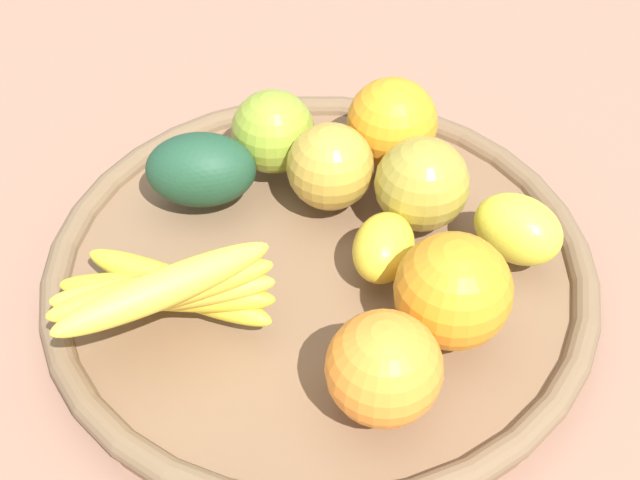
# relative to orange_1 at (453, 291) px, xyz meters

# --- Properties ---
(ground_plane) EXTENTS (2.40, 2.40, 0.00)m
(ground_plane) POSITION_rel_orange_1_xyz_m (0.03, -0.11, -0.08)
(ground_plane) COLOR #916853
(ground_plane) RESTS_ON ground
(basket) EXTENTS (0.43, 0.43, 0.04)m
(basket) POSITION_rel_orange_1_xyz_m (0.03, -0.11, -0.06)
(basket) COLOR brown
(basket) RESTS_ON ground_plane
(orange_1) EXTENTS (0.11, 0.11, 0.08)m
(orange_1) POSITION_rel_orange_1_xyz_m (0.00, 0.00, 0.00)
(orange_1) COLOR orange
(orange_1) RESTS_ON basket
(avocado) EXTENTS (0.11, 0.10, 0.06)m
(avocado) POSITION_rel_orange_1_xyz_m (0.06, -0.23, -0.01)
(avocado) COLOR #1F482F
(avocado) RESTS_ON basket
(banana_bunch) EXTENTS (0.16, 0.15, 0.07)m
(banana_bunch) POSITION_rel_orange_1_xyz_m (0.15, -0.13, -0.00)
(banana_bunch) COLOR yellow
(banana_bunch) RESTS_ON basket
(apple_1) EXTENTS (0.09, 0.09, 0.07)m
(apple_1) POSITION_rel_orange_1_xyz_m (-0.02, -0.16, -0.01)
(apple_1) COLOR gold
(apple_1) RESTS_ON basket
(apple_0) EXTENTS (0.10, 0.10, 0.07)m
(apple_0) POSITION_rel_orange_1_xyz_m (-0.01, -0.22, -0.01)
(apple_0) COLOR olive
(apple_0) RESTS_ON basket
(apple_2) EXTENTS (0.08, 0.08, 0.08)m
(apple_2) POSITION_rel_orange_1_xyz_m (-0.06, -0.10, -0.00)
(apple_2) COLOR #A49234
(apple_2) RESTS_ON basket
(orange_0) EXTENTS (0.11, 0.11, 0.08)m
(orange_0) POSITION_rel_orange_1_xyz_m (-0.10, -0.17, -0.00)
(orange_0) COLOR orange
(orange_0) RESTS_ON basket
(lemon_0) EXTENTS (0.08, 0.07, 0.05)m
(lemon_0) POSITION_rel_orange_1_xyz_m (-0.00, -0.07, -0.02)
(lemon_0) COLOR yellow
(lemon_0) RESTS_ON basket
(orange_2) EXTENTS (0.09, 0.09, 0.08)m
(orange_2) POSITION_rel_orange_1_xyz_m (0.08, 0.02, -0.00)
(orange_2) COLOR orange
(orange_2) RESTS_ON basket
(lemon_1) EXTENTS (0.07, 0.08, 0.05)m
(lemon_1) POSITION_rel_orange_1_xyz_m (-0.09, -0.02, -0.02)
(lemon_1) COLOR yellow
(lemon_1) RESTS_ON basket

